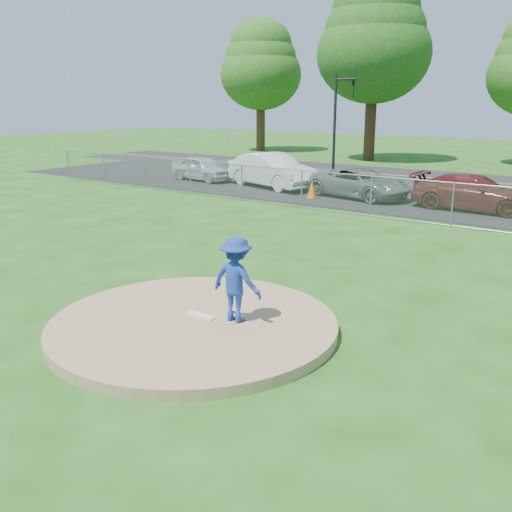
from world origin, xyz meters
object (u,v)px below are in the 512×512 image
at_px(parked_car_darkred, 474,193).
at_px(traffic_signal_left, 339,115).
at_px(parked_car_gray, 360,183).
at_px(pitcher, 236,279).
at_px(parked_car_white, 272,170).
at_px(tree_far_left, 261,64).
at_px(parked_car_silver, 202,168).
at_px(tree_left, 374,39).
at_px(traffic_cone, 312,189).

bearing_deg(parked_car_darkred, traffic_signal_left, 56.71).
bearing_deg(parked_car_gray, pitcher, -150.63).
relative_size(pitcher, parked_car_gray, 0.35).
relative_size(traffic_signal_left, pitcher, 3.49).
relative_size(parked_car_white, parked_car_gray, 1.09).
height_order(tree_far_left, parked_car_silver, tree_far_left).
bearing_deg(parked_car_white, tree_left, 23.07).
height_order(tree_left, parked_car_gray, tree_left).
bearing_deg(parked_car_white, parked_car_gray, -77.51).
distance_m(parked_car_white, parked_car_gray, 4.90).
height_order(traffic_cone, parked_car_silver, parked_car_silver).
height_order(traffic_signal_left, parked_car_gray, traffic_signal_left).
height_order(tree_far_left, parked_car_white, tree_far_left).
bearing_deg(traffic_signal_left, parked_car_darkred, -34.47).
bearing_deg(parked_car_white, pitcher, -131.84).
relative_size(tree_left, pitcher, 7.80).
xyz_separation_m(traffic_cone, parked_car_white, (-3.21, 1.57, 0.44)).
distance_m(traffic_signal_left, traffic_cone, 8.74).
distance_m(pitcher, traffic_cone, 15.32).
bearing_deg(pitcher, traffic_signal_left, -67.67).
relative_size(traffic_cone, parked_car_silver, 0.21).
height_order(parked_car_white, parked_car_gray, parked_car_white).
bearing_deg(parked_car_gray, traffic_cone, 138.90).
xyz_separation_m(tree_left, pitcher, (11.67, -30.54, -7.24)).
distance_m(pitcher, parked_car_gray, 15.89).
relative_size(parked_car_silver, parked_car_darkred, 0.80).
bearing_deg(parked_car_silver, parked_car_darkred, -84.10).
distance_m(traffic_cone, parked_car_gray, 2.13).
xyz_separation_m(traffic_signal_left, parked_car_gray, (4.57, -6.42, -2.71)).
relative_size(tree_left, traffic_signal_left, 2.24).
height_order(pitcher, parked_car_white, pitcher).
distance_m(traffic_cone, parked_car_darkred, 6.73).
relative_size(traffic_signal_left, parked_car_darkred, 1.17).
height_order(pitcher, parked_car_darkred, pitcher).
xyz_separation_m(tree_left, parked_car_darkred, (11.75, -15.53, -7.54)).
relative_size(tree_far_left, traffic_cone, 13.53).
height_order(tree_left, parked_car_silver, tree_left).
bearing_deg(tree_left, parked_car_white, -82.77).
height_order(traffic_signal_left, traffic_cone, traffic_signal_left).
xyz_separation_m(pitcher, parked_car_darkred, (0.07, 15.02, -0.30)).
bearing_deg(traffic_cone, traffic_signal_left, 110.58).
bearing_deg(parked_car_white, traffic_cone, -100.20).
relative_size(pitcher, parked_car_white, 0.32).
xyz_separation_m(tree_far_left, traffic_signal_left, (13.24, -11.00, -3.70)).
bearing_deg(tree_left, parked_car_darkred, -52.89).
bearing_deg(pitcher, tree_left, -70.41).
xyz_separation_m(parked_car_white, parked_car_gray, (4.89, -0.29, -0.19)).
distance_m(traffic_signal_left, parked_car_silver, 8.31).
xyz_separation_m(tree_left, traffic_cone, (5.13, -16.70, -7.83)).
bearing_deg(traffic_signal_left, traffic_cone, -69.42).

